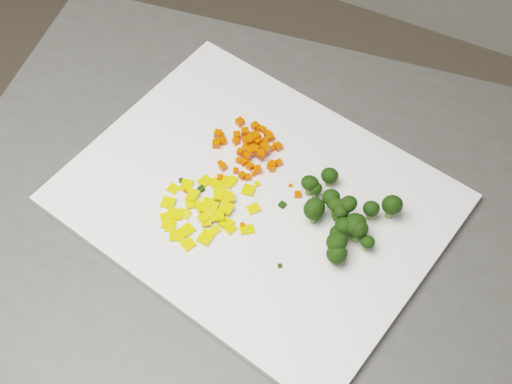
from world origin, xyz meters
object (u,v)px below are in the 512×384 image
at_px(counter_block, 280,348).
at_px(broccoli_pile, 343,208).
at_px(pepper_pile, 209,205).
at_px(cutting_board, 256,199).
at_px(carrot_pile, 251,143).

bearing_deg(counter_block, broccoli_pile, 17.96).
relative_size(pepper_pile, broccoli_pile, 0.97).
xyz_separation_m(counter_block, cutting_board, (-0.05, 0.01, 0.46)).
relative_size(counter_block, cutting_board, 1.98).
distance_m(pepper_pile, broccoli_pile, 0.17).
relative_size(counter_block, carrot_pile, 8.91).
bearing_deg(pepper_pile, carrot_pile, 87.16).
bearing_deg(counter_block, cutting_board, 173.88).
height_order(pepper_pile, broccoli_pile, broccoli_pile).
xyz_separation_m(cutting_board, carrot_pile, (-0.04, 0.07, 0.02)).
relative_size(counter_block, broccoli_pile, 7.42).
bearing_deg(carrot_pile, pepper_pile, -92.84).
xyz_separation_m(cutting_board, pepper_pile, (-0.05, -0.04, 0.01)).
height_order(carrot_pile, pepper_pile, carrot_pile).
relative_size(cutting_board, broccoli_pile, 3.75).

